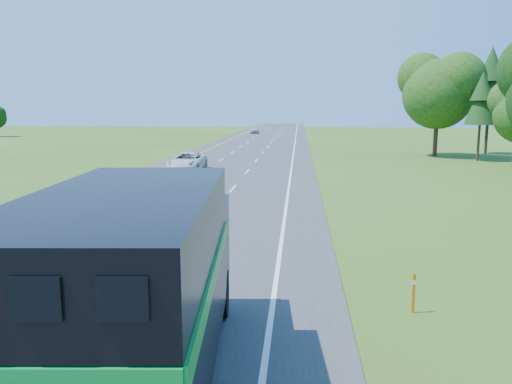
# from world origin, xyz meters

# --- Properties ---
(road) EXTENTS (15.00, 260.00, 0.04)m
(road) POSITION_xyz_m (0.00, 50.00, 0.02)
(road) COLOR #38383A
(road) RESTS_ON ground
(lane_markings) EXTENTS (11.15, 260.00, 0.01)m
(lane_markings) POSITION_xyz_m (0.00, 50.00, 0.04)
(lane_markings) COLOR yellow
(lane_markings) RESTS_ON road
(horse_truck) EXTENTS (3.48, 9.10, 3.94)m
(horse_truck) POSITION_xyz_m (3.35, 13.94, 2.15)
(horse_truck) COLOR black
(horse_truck) RESTS_ON road
(white_suv) EXTENTS (2.64, 5.62, 1.55)m
(white_suv) POSITION_xyz_m (-3.31, 47.18, 0.82)
(white_suv) COLOR silver
(white_suv) RESTS_ON road
(far_car) EXTENTS (1.78, 4.20, 1.41)m
(far_car) POSITION_xyz_m (-3.25, 111.12, 0.75)
(far_car) COLOR #B9B8C0
(far_car) RESTS_ON road
(delineator) EXTENTS (0.09, 0.05, 1.07)m
(delineator) POSITION_xyz_m (9.17, 18.34, 0.57)
(delineator) COLOR orange
(delineator) RESTS_ON ground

